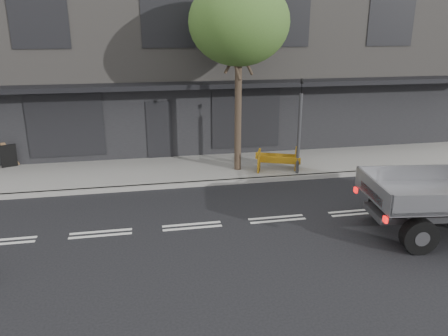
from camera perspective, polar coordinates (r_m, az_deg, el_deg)
ground at (r=11.97m, az=-4.19°, el=-7.59°), size 80.00×80.00×0.00m
sidewalk at (r=16.29m, az=-6.19°, el=-0.30°), size 32.00×3.20×0.15m
kerb at (r=14.79m, az=-5.65°, el=-2.21°), size 32.00×0.20×0.15m
building_main at (r=22.10m, az=-8.09°, el=14.81°), size 26.00×10.00×8.00m
street_tree at (r=15.32m, az=1.96°, el=18.42°), size 3.40×3.40×6.74m
traffic_light_pole at (r=15.48m, az=9.78°, el=4.63°), size 0.12×0.12×3.50m
construction_barrier at (r=15.77m, az=7.26°, el=0.92°), size 1.61×1.12×0.84m
sandwich_board at (r=18.02m, az=-26.32°, el=1.43°), size 0.67×0.56×0.90m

